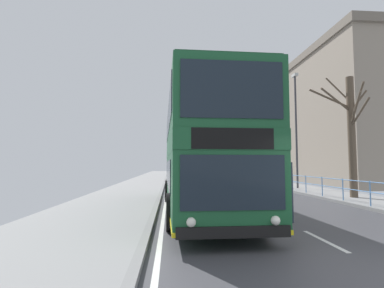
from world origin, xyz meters
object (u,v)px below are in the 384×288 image
(street_lamp_far_side, at_px, (296,122))
(bare_tree_far_01, at_px, (248,155))
(background_building_00, at_px, (323,141))
(double_decker_bus_main, at_px, (201,153))
(bare_tree_far_00, at_px, (351,132))
(background_building_01, at_px, (355,115))

(street_lamp_far_side, xyz_separation_m, bare_tree_far_01, (1.16, 17.31, -1.92))
(background_building_00, bearing_deg, double_decker_bus_main, -126.32)
(double_decker_bus_main, bearing_deg, bare_tree_far_00, 21.03)
(background_building_00, bearing_deg, bare_tree_far_00, -116.00)
(street_lamp_far_side, bearing_deg, double_decker_bus_main, -131.24)
(double_decker_bus_main, xyz_separation_m, background_building_00, (19.92, 27.10, 2.79))
(street_lamp_far_side, height_order, background_building_00, background_building_00)
(street_lamp_far_side, height_order, bare_tree_far_01, street_lamp_far_side)
(bare_tree_far_01, bearing_deg, background_building_00, 3.72)
(street_lamp_far_side, distance_m, bare_tree_far_00, 6.08)
(bare_tree_far_01, relative_size, background_building_01, 0.47)
(double_decker_bus_main, height_order, bare_tree_far_01, bare_tree_far_01)
(double_decker_bus_main, xyz_separation_m, street_lamp_far_side, (7.96, 9.08, 2.68))
(background_building_01, bearing_deg, bare_tree_far_00, -124.89)
(bare_tree_far_00, distance_m, bare_tree_far_01, 23.25)
(street_lamp_far_side, bearing_deg, background_building_00, 56.43)
(bare_tree_far_00, bearing_deg, background_building_01, 55.11)
(double_decker_bus_main, bearing_deg, street_lamp_far_side, 48.76)
(street_lamp_far_side, xyz_separation_m, bare_tree_far_00, (0.29, -5.91, -1.41))
(street_lamp_far_side, bearing_deg, background_building_01, 32.10)
(background_building_00, bearing_deg, background_building_01, -107.45)
(street_lamp_far_side, xyz_separation_m, background_building_00, (11.96, 18.02, 0.12))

